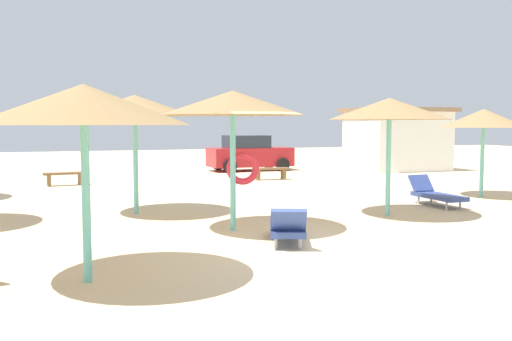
{
  "coord_description": "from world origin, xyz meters",
  "views": [
    {
      "loc": [
        -4.35,
        -9.08,
        2.26
      ],
      "look_at": [
        0.0,
        3.0,
        1.2
      ],
      "focal_mm": 39.43,
      "sensor_mm": 36.0,
      "label": 1
    }
  ],
  "objects_px": {
    "parasol_7": "(135,106)",
    "beach_cabana": "(397,139)",
    "bench_0": "(271,171)",
    "parasol_8": "(483,119)",
    "bench_1": "(65,176)",
    "parasol_0": "(84,105)",
    "parasol_2": "(389,109)",
    "parasol_3": "(233,104)",
    "lounger_3": "(287,226)",
    "parked_car": "(249,154)",
    "lounger_2": "(436,194)"
  },
  "relations": [
    {
      "from": "lounger_2",
      "to": "beach_cabana",
      "type": "distance_m",
      "value": 12.52
    },
    {
      "from": "parasol_3",
      "to": "parasol_7",
      "type": "height_order",
      "value": "parasol_7"
    },
    {
      "from": "bench_1",
      "to": "beach_cabana",
      "type": "xyz_separation_m",
      "value": [
        15.62,
        2.02,
        1.2
      ]
    },
    {
      "from": "parasol_7",
      "to": "bench_1",
      "type": "distance_m",
      "value": 8.04
    },
    {
      "from": "parasol_2",
      "to": "parasol_3",
      "type": "xyz_separation_m",
      "value": [
        -4.2,
        -0.59,
        0.05
      ]
    },
    {
      "from": "parasol_0",
      "to": "parasol_8",
      "type": "distance_m",
      "value": 13.36
    },
    {
      "from": "parasol_3",
      "to": "parasol_0",
      "type": "bearing_deg",
      "value": -136.05
    },
    {
      "from": "parasol_7",
      "to": "beach_cabana",
      "type": "xyz_separation_m",
      "value": [
        14.04,
        9.54,
        -1.18
      ]
    },
    {
      "from": "lounger_2",
      "to": "bench_1",
      "type": "xyz_separation_m",
      "value": [
        -9.61,
        8.9,
        0.02
      ]
    },
    {
      "from": "parasol_7",
      "to": "bench_1",
      "type": "xyz_separation_m",
      "value": [
        -1.58,
        7.52,
        -2.37
      ]
    },
    {
      "from": "parasol_0",
      "to": "parasol_8",
      "type": "height_order",
      "value": "parasol_0"
    },
    {
      "from": "parasol_3",
      "to": "parked_car",
      "type": "relative_size",
      "value": 0.75
    },
    {
      "from": "parasol_7",
      "to": "beach_cabana",
      "type": "distance_m",
      "value": 17.02
    },
    {
      "from": "parasol_2",
      "to": "parasol_3",
      "type": "height_order",
      "value": "parasol_3"
    },
    {
      "from": "parasol_2",
      "to": "lounger_3",
      "type": "distance_m",
      "value": 4.79
    },
    {
      "from": "bench_0",
      "to": "parked_car",
      "type": "height_order",
      "value": "parked_car"
    },
    {
      "from": "parasol_2",
      "to": "lounger_2",
      "type": "height_order",
      "value": "parasol_2"
    },
    {
      "from": "parasol_2",
      "to": "bench_1",
      "type": "relative_size",
      "value": 1.94
    },
    {
      "from": "bench_1",
      "to": "beach_cabana",
      "type": "distance_m",
      "value": 15.8
    },
    {
      "from": "bench_0",
      "to": "parked_car",
      "type": "xyz_separation_m",
      "value": [
        0.65,
        4.56,
        0.48
      ]
    },
    {
      "from": "parasol_0",
      "to": "parasol_2",
      "type": "height_order",
      "value": "parasol_2"
    },
    {
      "from": "parasol_8",
      "to": "bench_1",
      "type": "height_order",
      "value": "parasol_8"
    },
    {
      "from": "lounger_3",
      "to": "beach_cabana",
      "type": "relative_size",
      "value": 0.43
    },
    {
      "from": "bench_1",
      "to": "parasol_3",
      "type": "bearing_deg",
      "value": -73.0
    },
    {
      "from": "parasol_3",
      "to": "lounger_2",
      "type": "bearing_deg",
      "value": 14.04
    },
    {
      "from": "parasol_0",
      "to": "parasol_3",
      "type": "bearing_deg",
      "value": 43.95
    },
    {
      "from": "parasol_7",
      "to": "beach_cabana",
      "type": "bearing_deg",
      "value": 34.2
    },
    {
      "from": "bench_1",
      "to": "parasol_8",
      "type": "bearing_deg",
      "value": -32.7
    },
    {
      "from": "bench_1",
      "to": "beach_cabana",
      "type": "relative_size",
      "value": 0.34
    },
    {
      "from": "parasol_0",
      "to": "parasol_2",
      "type": "xyz_separation_m",
      "value": [
        7.34,
        3.62,
        0.1
      ]
    },
    {
      "from": "bench_1",
      "to": "parked_car",
      "type": "height_order",
      "value": "parked_car"
    },
    {
      "from": "parasol_3",
      "to": "lounger_2",
      "type": "distance_m",
      "value": 7.0
    },
    {
      "from": "bench_0",
      "to": "beach_cabana",
      "type": "relative_size",
      "value": 0.34
    },
    {
      "from": "parasol_7",
      "to": "bench_0",
      "type": "bearing_deg",
      "value": 47.61
    },
    {
      "from": "parasol_3",
      "to": "parked_car",
      "type": "xyz_separation_m",
      "value": [
        5.38,
        14.5,
        -1.85
      ]
    },
    {
      "from": "parasol_0",
      "to": "parked_car",
      "type": "relative_size",
      "value": 0.74
    },
    {
      "from": "parasol_8",
      "to": "bench_0",
      "type": "bearing_deg",
      "value": 120.19
    },
    {
      "from": "parasol_2",
      "to": "parasol_7",
      "type": "relative_size",
      "value": 0.99
    },
    {
      "from": "parked_car",
      "to": "parasol_7",
      "type": "bearing_deg",
      "value": -121.31
    },
    {
      "from": "parasol_2",
      "to": "beach_cabana",
      "type": "xyz_separation_m",
      "value": [
        8.21,
        11.92,
        -1.08
      ]
    },
    {
      "from": "parasol_2",
      "to": "beach_cabana",
      "type": "distance_m",
      "value": 14.52
    },
    {
      "from": "parasol_8",
      "to": "parked_car",
      "type": "distance_m",
      "value": 12.44
    },
    {
      "from": "parasol_3",
      "to": "beach_cabana",
      "type": "relative_size",
      "value": 0.67
    },
    {
      "from": "parasol_8",
      "to": "parasol_0",
      "type": "bearing_deg",
      "value": -154.68
    },
    {
      "from": "parasol_3",
      "to": "bench_1",
      "type": "bearing_deg",
      "value": 107.0
    },
    {
      "from": "lounger_2",
      "to": "parked_car",
      "type": "bearing_deg",
      "value": 94.51
    },
    {
      "from": "beach_cabana",
      "to": "parasol_7",
      "type": "bearing_deg",
      "value": -145.8
    },
    {
      "from": "parasol_2",
      "to": "lounger_2",
      "type": "relative_size",
      "value": 1.6
    },
    {
      "from": "parasol_0",
      "to": "parasol_3",
      "type": "distance_m",
      "value": 4.36
    },
    {
      "from": "parasol_8",
      "to": "lounger_3",
      "type": "relative_size",
      "value": 1.39
    }
  ]
}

